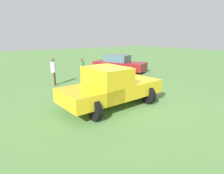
# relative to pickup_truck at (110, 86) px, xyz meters

# --- Properties ---
(ground_plane) EXTENTS (80.00, 80.00, 0.00)m
(ground_plane) POSITION_rel_pickup_truck_xyz_m (-0.08, 0.90, -0.96)
(ground_plane) COLOR #5B8C47
(pickup_truck) EXTENTS (2.65, 4.86, 1.84)m
(pickup_truck) POSITION_rel_pickup_truck_xyz_m (0.00, 0.00, 0.00)
(pickup_truck) COLOR black
(pickup_truck) RESTS_ON ground_plane
(sedan_far) EXTENTS (5.01, 3.67, 1.49)m
(sedan_far) POSITION_rel_pickup_truck_xyz_m (-6.87, 5.99, -0.27)
(sedan_far) COLOR black
(sedan_far) RESTS_ON ground_plane
(person_bystander) EXTENTS (0.43, 0.43, 1.63)m
(person_bystander) POSITION_rel_pickup_truck_xyz_m (-5.60, 1.57, -0.05)
(person_bystander) COLOR black
(person_bystander) RESTS_ON ground_plane
(person_visitor) EXTENTS (0.45, 0.45, 1.81)m
(person_visitor) POSITION_rel_pickup_truck_xyz_m (-5.33, -0.65, 0.07)
(person_visitor) COLOR #7A6B51
(person_visitor) RESTS_ON ground_plane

